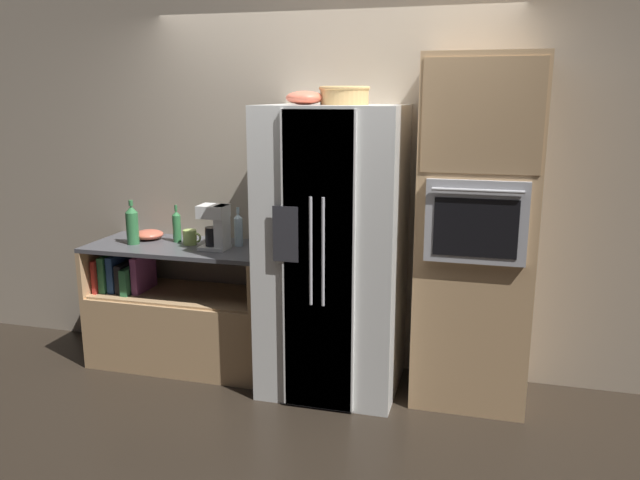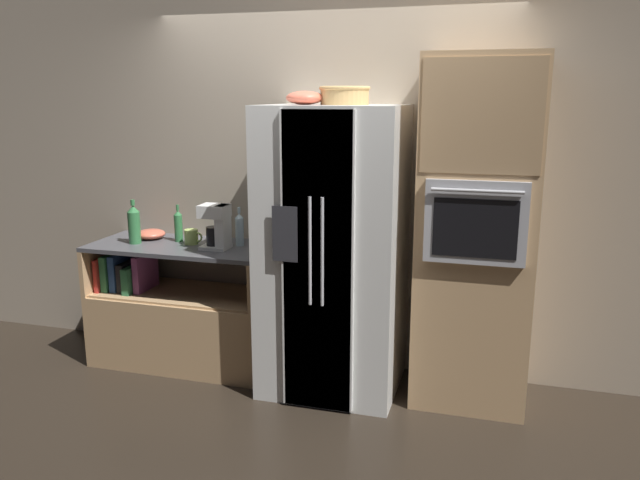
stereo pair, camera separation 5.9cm
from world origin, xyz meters
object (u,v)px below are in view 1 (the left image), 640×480
(wall_oven, at_px, (476,234))
(coffee_maker, at_px, (217,225))
(wicker_basket, at_px, (344,95))
(fruit_bowl, at_px, (305,98))
(mixing_bowl, at_px, (149,235))
(bottle_tall, at_px, (177,226))
(bottle_short, at_px, (238,229))
(bottle_wide, at_px, (132,225))
(refrigerator, at_px, (333,252))
(mug, at_px, (190,237))

(wall_oven, bearing_deg, coffee_maker, -178.30)
(wicker_basket, xyz_separation_m, fruit_bowl, (-0.23, -0.08, -0.02))
(fruit_bowl, relative_size, mixing_bowl, 1.09)
(mixing_bowl, bearing_deg, fruit_bowl, -10.82)
(mixing_bowl, bearing_deg, coffee_maker, -13.98)
(wall_oven, relative_size, wicker_basket, 6.87)
(wall_oven, distance_m, bottle_tall, 2.12)
(mixing_bowl, bearing_deg, bottle_short, -1.59)
(bottle_tall, relative_size, bottle_wide, 0.85)
(refrigerator, distance_m, bottle_short, 0.75)
(refrigerator, relative_size, wicker_basket, 5.93)
(wicker_basket, bearing_deg, coffee_maker, 179.46)
(bottle_short, xyz_separation_m, mug, (-0.35, -0.05, -0.07))
(bottle_tall, bearing_deg, wall_oven, -2.24)
(wicker_basket, distance_m, bottle_short, 1.23)
(wicker_basket, bearing_deg, bottle_short, 169.79)
(refrigerator, relative_size, bottle_short, 6.79)
(bottle_wide, xyz_separation_m, coffee_maker, (0.65, 0.01, 0.03))
(mixing_bowl, distance_m, coffee_maker, 0.66)
(bottle_wide, height_order, mug, bottle_wide)
(bottle_wide, bearing_deg, coffee_maker, 0.77)
(wicker_basket, relative_size, coffee_maker, 1.02)
(mixing_bowl, bearing_deg, wall_oven, -2.50)
(wall_oven, bearing_deg, bottle_short, 177.09)
(bottle_short, bearing_deg, bottle_wide, -169.28)
(fruit_bowl, xyz_separation_m, mixing_bowl, (-1.29, 0.25, -1.00))
(refrigerator, bearing_deg, bottle_wide, 179.17)
(bottle_tall, height_order, mug, bottle_tall)
(wicker_basket, bearing_deg, wall_oven, 4.10)
(refrigerator, xyz_separation_m, bottle_short, (-0.73, 0.16, 0.07))
(wicker_basket, relative_size, bottle_wide, 1.00)
(mug, xyz_separation_m, coffee_maker, (0.25, -0.08, 0.12))
(wicker_basket, xyz_separation_m, coffee_maker, (-0.90, 0.01, -0.88))
(bottle_short, bearing_deg, bottle_tall, -179.98)
(bottle_tall, bearing_deg, fruit_bowl, -12.21)
(wicker_basket, distance_m, mixing_bowl, 1.84)
(mug, distance_m, coffee_maker, 0.28)
(bottle_wide, relative_size, coffee_maker, 1.02)
(bottle_tall, bearing_deg, coffee_maker, -19.63)
(refrigerator, bearing_deg, mixing_bowl, 172.77)
(bottle_short, bearing_deg, wicker_basket, -10.21)
(bottle_wide, bearing_deg, refrigerator, -0.83)
(bottle_short, relative_size, mug, 2.04)
(bottle_wide, xyz_separation_m, mug, (0.41, 0.09, -0.09))
(bottle_short, relative_size, mixing_bowl, 1.29)
(bottle_tall, distance_m, coffee_maker, 0.40)
(wall_oven, height_order, mixing_bowl, wall_oven)
(wall_oven, bearing_deg, mug, 179.16)
(fruit_bowl, distance_m, mug, 1.35)
(bottle_wide, height_order, coffee_maker, bottle_wide)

